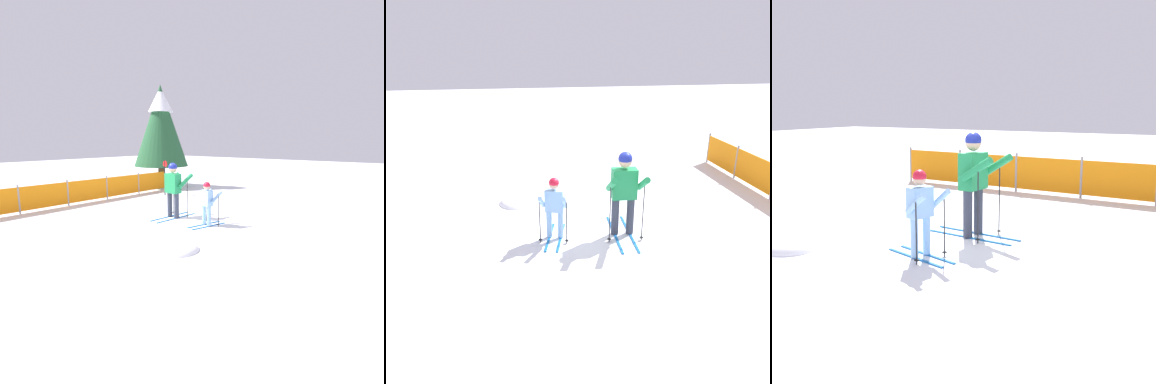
% 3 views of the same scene
% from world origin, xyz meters
% --- Properties ---
extents(ground_plane, '(60.00, 60.00, 0.00)m').
position_xyz_m(ground_plane, '(0.00, 0.00, 0.00)').
color(ground_plane, white).
extents(skier_adult, '(1.62, 0.75, 1.69)m').
position_xyz_m(skier_adult, '(0.21, 0.19, 1.01)').
color(skier_adult, '#1966B2').
rests_on(skier_adult, ground_plane).
extents(skier_child, '(1.19, 0.63, 1.24)m').
position_xyz_m(skier_child, '(0.10, -1.14, 0.73)').
color(skier_child, '#1966B2').
rests_on(skier_child, ground_plane).
extents(snow_mound, '(0.89, 0.76, 0.36)m').
position_xyz_m(snow_mound, '(-1.85, -1.82, 0.00)').
color(snow_mound, white).
rests_on(snow_mound, ground_plane).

